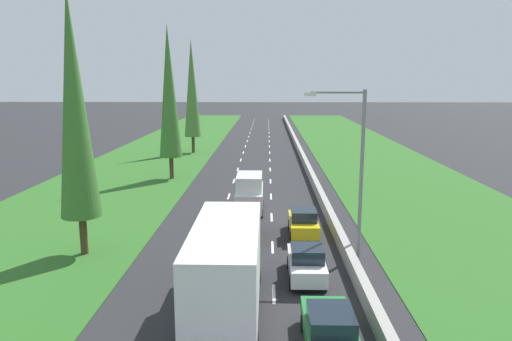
# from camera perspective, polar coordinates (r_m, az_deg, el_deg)

# --- Properties ---
(ground_plane) EXTENTS (300.00, 300.00, 0.00)m
(ground_plane) POSITION_cam_1_polar(r_m,az_deg,el_deg) (59.45, -0.01, 1.75)
(ground_plane) COLOR #28282B
(ground_plane) RESTS_ON ground
(grass_verge_left) EXTENTS (14.00, 140.00, 0.04)m
(grass_verge_left) POSITION_cam_1_polar(r_m,az_deg,el_deg) (61.07, -11.96, 1.78)
(grass_verge_left) COLOR #2D6623
(grass_verge_left) RESTS_ON ground
(grass_verge_right) EXTENTS (14.00, 140.00, 0.04)m
(grass_verge_right) POSITION_cam_1_polar(r_m,az_deg,el_deg) (60.82, 13.64, 1.67)
(grass_verge_right) COLOR #2D6623
(grass_verge_right) RESTS_ON ground
(median_barrier) EXTENTS (0.44, 120.00, 0.85)m
(median_barrier) POSITION_cam_1_polar(r_m,az_deg,el_deg) (59.52, 5.49, 2.13)
(median_barrier) COLOR #9E9B93
(median_barrier) RESTS_ON ground
(lane_markings) EXTENTS (3.64, 116.00, 0.01)m
(lane_markings) POSITION_cam_1_polar(r_m,az_deg,el_deg) (59.45, -0.01, 1.76)
(lane_markings) COLOR white
(lane_markings) RESTS_ON ground
(green_sedan_right_lane) EXTENTS (1.82, 4.50, 1.64)m
(green_sedan_right_lane) POSITION_cam_1_polar(r_m,az_deg,el_deg) (17.54, 9.00, -18.77)
(green_sedan_right_lane) COLOR #237A33
(green_sedan_right_lane) RESTS_ON ground
(white_box_truck_centre_lane) EXTENTS (2.46, 9.40, 4.18)m
(white_box_truck_centre_lane) POSITION_cam_1_polar(r_m,az_deg,el_deg) (18.86, -3.41, -11.79)
(white_box_truck_centre_lane) COLOR black
(white_box_truck_centre_lane) RESTS_ON ground
(white_hatchback_right_lane) EXTENTS (1.74, 3.90, 1.72)m
(white_hatchback_right_lane) POSITION_cam_1_polar(r_m,az_deg,el_deg) (23.08, 6.16, -11.08)
(white_hatchback_right_lane) COLOR white
(white_hatchback_right_lane) RESTS_ON ground
(maroon_hatchback_centre_lane) EXTENTS (1.74, 3.90, 1.72)m
(maroon_hatchback_centre_lane) POSITION_cam_1_polar(r_m,az_deg,el_deg) (28.55, -1.36, -6.67)
(maroon_hatchback_centre_lane) COLOR maroon
(maroon_hatchback_centre_lane) RESTS_ON ground
(yellow_hatchback_right_lane) EXTENTS (1.74, 3.90, 1.72)m
(yellow_hatchback_right_lane) POSITION_cam_1_polar(r_m,az_deg,el_deg) (29.18, 5.77, -6.33)
(yellow_hatchback_right_lane) COLOR yellow
(yellow_hatchback_right_lane) RESTS_ON ground
(white_van_centre_lane) EXTENTS (1.96, 4.90, 2.82)m
(white_van_centre_lane) POSITION_cam_1_polar(r_m,az_deg,el_deg) (34.10, -0.79, -2.76)
(white_van_centre_lane) COLOR white
(white_van_centre_lane) RESTS_ON ground
(poplar_tree_second) EXTENTS (2.15, 2.15, 14.16)m
(poplar_tree_second) POSITION_cam_1_polar(r_m,az_deg,el_deg) (26.41, -21.23, 7.30)
(poplar_tree_second) COLOR #4C3823
(poplar_tree_second) RESTS_ON ground
(poplar_tree_third) EXTENTS (2.17, 2.17, 14.61)m
(poplar_tree_third) POSITION_cam_1_polar(r_m,az_deg,el_deg) (45.55, -10.54, 9.35)
(poplar_tree_third) COLOR #4C3823
(poplar_tree_third) RESTS_ON ground
(poplar_tree_fourth) EXTENTS (2.17, 2.17, 14.71)m
(poplar_tree_fourth) POSITION_cam_1_polar(r_m,az_deg,el_deg) (62.05, -7.81, 9.84)
(poplar_tree_fourth) COLOR #4C3823
(poplar_tree_fourth) RESTS_ON ground
(street_light_mast) EXTENTS (3.20, 0.28, 9.00)m
(street_light_mast) POSITION_cam_1_polar(r_m,az_deg,el_deg) (25.30, 11.99, 1.06)
(street_light_mast) COLOR gray
(street_light_mast) RESTS_ON ground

